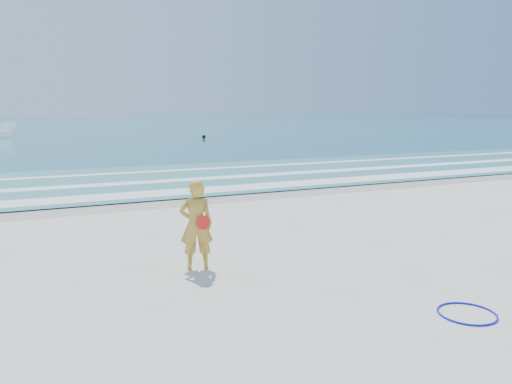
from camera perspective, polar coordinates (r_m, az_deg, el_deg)
name	(u,v)px	position (r m, az deg, el deg)	size (l,w,h in m)	color
ground	(324,285)	(8.99, 7.83, -10.43)	(400.00, 400.00, 0.00)	silver
wet_sand	(181,200)	(17.02, -8.52, -0.87)	(400.00, 2.40, 0.00)	#B2A893
ocean	(52,123)	(112.25, -22.32, 7.34)	(400.00, 190.00, 0.04)	#19727F
shallow	(149,179)	(21.81, -12.16, 1.43)	(400.00, 10.00, 0.01)	#59B7AD
foam_near	(171,192)	(18.25, -9.65, -0.04)	(400.00, 1.40, 0.01)	white
foam_mid	(153,182)	(21.04, -11.69, 1.17)	(400.00, 0.90, 0.01)	white
foam_far	(137,172)	(24.24, -13.44, 2.20)	(400.00, 0.60, 0.01)	white
hoop	(467,313)	(8.33, 22.97, -12.66)	(0.87, 0.87, 0.03)	#0B0ED4
buoy	(204,137)	(50.10, -5.98, 6.31)	(0.38, 0.38, 0.38)	black
woman	(196,225)	(9.57, -6.84, -3.75)	(0.72, 0.56, 1.73)	gold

